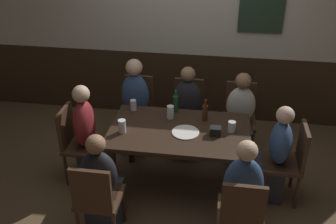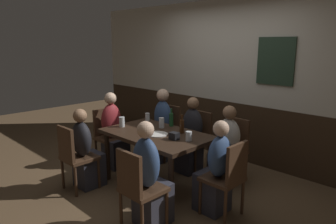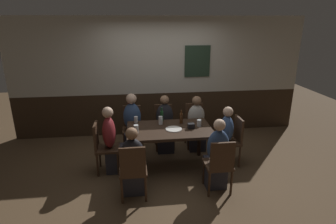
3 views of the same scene
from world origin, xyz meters
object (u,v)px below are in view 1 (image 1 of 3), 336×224
Objects in this scene: tumbler_short at (170,113)px; chair_mid_far at (188,110)px; chair_right_near at (241,213)px; person_left_far at (135,112)px; chair_left_near at (97,198)px; beer_bottle_brown at (205,112)px; dining_table at (179,137)px; chair_right_far at (239,114)px; plate_white_large at (186,132)px; person_head_east at (273,161)px; pint_glass_pale at (133,105)px; person_right_far at (239,124)px; condiment_caddy at (215,131)px; person_head_west at (91,142)px; chair_left_far at (138,107)px; person_right_near at (241,201)px; chair_head_west at (77,140)px; chair_head_east at (290,159)px; person_left_near at (102,189)px; beer_bottle_green at (176,103)px; pint_glass_stout at (122,127)px; person_mid_far at (186,118)px; beer_glass_half at (232,127)px.

chair_mid_far is at bearing 78.40° from tumbler_short.
chair_right_near is 0.74× the size of person_left_far.
beer_bottle_brown is (0.88, 1.09, 0.34)m from chair_left_near.
dining_table is at bearing -90.00° from chair_mid_far.
person_left_far is (0.00, 1.56, 0.01)m from chair_left_near.
beer_bottle_brown is (0.37, 0.01, 0.03)m from tumbler_short.
chair_right_far reaches higher than plate_white_large.
pint_glass_pale is (-1.54, 0.35, 0.34)m from person_head_east.
person_right_far is 0.85m from condiment_caddy.
chair_mid_far is 0.75× the size of person_head_west.
person_left_far is at bearing 133.33° from plate_white_large.
chair_left_far reaches higher than condiment_caddy.
person_right_near is (0.64, -0.70, -0.17)m from dining_table.
chair_left_far is 1.18m from plate_white_large.
person_left_far is 9.81× the size of pint_glass_pale.
chair_head_west is 1.54m from condiment_caddy.
person_left_near is at bearing -158.69° from chair_head_east.
dining_table is 1.65× the size of chair_left_near.
chair_left_far is 3.14× the size of plate_white_large.
chair_left_far is at bearing 144.62° from beer_bottle_brown.
person_right_near is 4.10× the size of plate_white_large.
chair_head_west is at bearing 180.00° from person_head_east.
person_left_near is 4.37× the size of beer_bottle_brown.
person_head_east is at bearing 0.00° from chair_head_west.
plate_white_large is 2.55× the size of condiment_caddy.
pint_glass_pale is at bearing -175.71° from beer_bottle_green.
person_head_east is at bearing 28.02° from chair_left_near.
chair_left_far is 0.87m from tumbler_short.
pint_glass_stout is (-1.21, -0.99, 0.31)m from chair_right_far.
tumbler_short is at bearing 120.17° from dining_table.
chair_right_far is 0.99m from condiment_caddy.
beer_glass_half is (0.53, -0.65, 0.32)m from person_mid_far.
person_mid_far reaches higher than pint_glass_pale.
dining_table is 5.18× the size of plate_white_large.
beer_bottle_brown reaches higher than chair_right_near.
pint_glass_stout is at bearing -119.96° from chair_mid_far.
plate_white_large is at bearing -2.34° from chair_head_west.
chair_mid_far is (0.64, 1.72, 0.00)m from chair_left_near.
condiment_caddy is at bearing 112.46° from person_right_near.
tumbler_short is at bearing 169.99° from chair_head_east.
tumbler_short is 0.59× the size of beer_bottle_brown.
plate_white_large is (0.71, -0.75, 0.24)m from person_left_far.
dining_table is 1.34× the size of person_left_near.
chair_right_far reaches higher than dining_table.
plate_white_large is at bearing -46.67° from person_left_far.
plate_white_large is (1.05, -0.05, 0.26)m from person_head_west.
person_left_near is 0.67m from pint_glass_stout.
beer_bottle_green is at bearing 76.60° from tumbler_short.
chair_left_far is at bearing 126.61° from dining_table.
beer_bottle_brown is (0.24, -0.63, 0.34)m from chair_mid_far.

